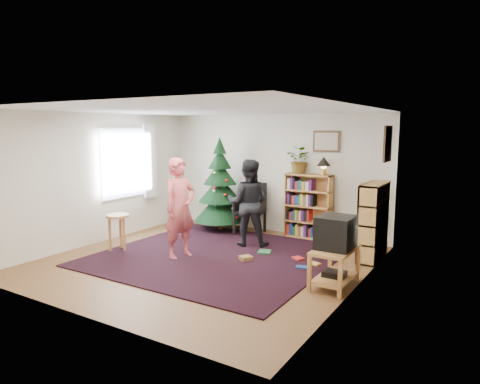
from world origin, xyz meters
The scene contains 23 objects.
floor centered at (0.00, 0.00, 0.00)m, with size 5.00×5.00×0.00m, color brown.
ceiling centered at (0.00, 0.00, 2.50)m, with size 5.00×5.00×0.00m, color white.
wall_back centered at (0.00, 2.50, 1.25)m, with size 5.00×0.02×2.50m, color silver.
wall_front centered at (0.00, -2.50, 1.25)m, with size 5.00×0.02×2.50m, color silver.
wall_left centered at (-2.50, 0.00, 1.25)m, with size 0.02×5.00×2.50m, color silver.
wall_right centered at (2.50, 0.00, 1.25)m, with size 0.02×5.00×2.50m, color silver.
rug centered at (0.00, 0.30, 0.01)m, with size 3.80×3.60×0.02m, color black.
window_pane centered at (-2.47, 0.60, 1.50)m, with size 0.04×1.20×1.40m, color silver.
curtain centered at (-2.43, 1.30, 1.50)m, with size 0.06×0.35×1.60m, color white.
picture_back centered at (1.15, 2.48, 1.95)m, with size 0.55×0.03×0.42m.
picture_right centered at (2.48, 1.75, 1.95)m, with size 0.03×0.50×0.60m.
christmas_tree centered at (-1.05, 1.98, 0.84)m, with size 1.12×1.12×2.03m.
bookshelf_back centered at (0.86, 2.34, 0.66)m, with size 0.95×0.30×1.30m.
bookshelf_right centered at (2.34, 1.58, 0.66)m, with size 0.30×0.95×1.30m.
tv_stand centered at (2.22, 0.01, 0.32)m, with size 0.49×0.87×0.55m.
crt_tv centered at (2.22, 0.01, 0.78)m, with size 0.48×0.52×0.45m.
armchair centered at (-0.31, 2.12, 0.58)m, with size 0.70×0.71×1.06m.
stool centered at (-1.70, -0.34, 0.52)m, with size 0.40×0.40×0.67m.
person_standing centered at (-0.50, -0.05, 0.86)m, with size 0.63×0.41×1.72m, color #CA5054.
person_by_chair centered at (0.12, 1.20, 0.82)m, with size 0.80×0.62×1.64m, color black.
potted_plant centered at (0.66, 2.34, 1.58)m, with size 0.50×0.43×0.55m, color gray.
table_lamp centered at (1.16, 2.34, 1.54)m, with size 0.27×0.27×0.36m.
floor_clutter centered at (1.14, 0.64, 0.04)m, with size 1.28×0.75×0.08m.
Camera 1 is at (4.09, -5.62, 2.20)m, focal length 32.00 mm.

